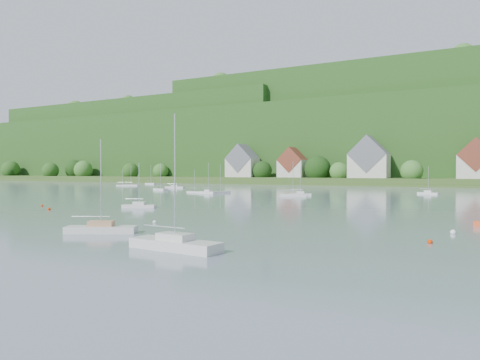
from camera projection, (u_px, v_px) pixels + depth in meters
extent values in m
cube|color=#2E491B|center=(363.00, 181.00, 202.05)|extent=(600.00, 60.00, 3.00)
cube|color=#194014|center=(391.00, 148.00, 267.98)|extent=(620.00, 160.00, 40.00)
cube|color=#194014|center=(173.00, 146.00, 324.76)|extent=(200.00, 120.00, 52.00)
cube|color=#194014|center=(408.00, 133.00, 258.73)|extent=(240.00, 130.00, 60.00)
sphere|color=#356625|center=(83.00, 170.00, 266.29)|extent=(11.19, 11.19, 11.19)
sphere|color=#356625|center=(161.00, 171.00, 244.95)|extent=(8.61, 8.61, 8.61)
sphere|color=#254F17|center=(131.00, 171.00, 240.68)|extent=(9.03, 9.03, 9.03)
sphere|color=#356625|center=(339.00, 172.00, 190.90)|extent=(8.19, 8.19, 8.19)
sphere|color=#356625|center=(247.00, 173.00, 213.95)|extent=(6.49, 6.49, 6.49)
sphere|color=#254F17|center=(11.00, 170.00, 297.83)|extent=(11.94, 11.94, 11.94)
sphere|color=#356625|center=(412.00, 171.00, 173.48)|extent=(8.73, 8.73, 8.73)
sphere|color=black|center=(262.00, 171.00, 209.97)|extent=(9.32, 9.32, 9.32)
sphere|color=black|center=(82.00, 171.00, 275.75)|extent=(9.50, 9.50, 9.50)
sphere|color=black|center=(75.00, 170.00, 276.38)|extent=(11.91, 11.91, 11.91)
sphere|color=#254F17|center=(51.00, 171.00, 269.19)|extent=(9.91, 9.91, 9.91)
sphere|color=black|center=(9.00, 173.00, 294.16)|extent=(6.16, 6.16, 6.16)
sphere|color=black|center=(318.00, 169.00, 197.83)|extent=(11.92, 11.92, 11.92)
sphere|color=#356625|center=(182.00, 99.00, 282.26)|extent=(10.52, 10.52, 10.52)
sphere|color=#356625|center=(76.00, 110.00, 337.44)|extent=(13.75, 13.75, 13.75)
sphere|color=#254F17|center=(256.00, 102.00, 296.28)|extent=(10.29, 10.29, 10.29)
sphere|color=black|center=(129.00, 111.00, 341.33)|extent=(10.31, 10.31, 10.31)
sphere|color=black|center=(121.00, 106.00, 312.45)|extent=(8.14, 8.14, 8.14)
sphere|color=#356625|center=(146.00, 112.00, 339.41)|extent=(7.15, 7.15, 7.15)
sphere|color=black|center=(79.00, 115.00, 366.26)|extent=(11.66, 11.66, 11.66)
sphere|color=black|center=(271.00, 99.00, 278.37)|extent=(7.18, 7.18, 7.18)
sphere|color=#356625|center=(128.00, 102.00, 294.09)|extent=(8.89, 8.89, 8.89)
sphere|color=#254F17|center=(53.00, 110.00, 332.80)|extent=(7.77, 7.77, 7.77)
sphere|color=black|center=(122.00, 111.00, 339.12)|extent=(9.97, 9.97, 9.97)
sphere|color=#254F17|center=(465.00, 66.00, 231.09)|extent=(12.83, 12.83, 12.83)
sphere|color=#356625|center=(310.00, 78.00, 256.87)|extent=(8.18, 8.18, 8.18)
sphere|color=#254F17|center=(395.00, 82.00, 270.80)|extent=(12.73, 12.73, 12.73)
sphere|color=#356625|center=(463.00, 56.00, 210.23)|extent=(11.95, 11.95, 11.95)
sphere|color=#356625|center=(316.00, 89.00, 288.64)|extent=(7.07, 7.07, 7.07)
sphere|color=black|center=(375.00, 72.00, 240.83)|extent=(8.21, 8.21, 8.21)
sphere|color=#356625|center=(350.00, 82.00, 270.89)|extent=(12.24, 12.24, 12.24)
sphere|color=#356625|center=(221.00, 84.00, 277.28)|extent=(13.65, 13.65, 13.65)
sphere|color=#254F17|center=(320.00, 112.00, 274.87)|extent=(12.01, 12.01, 12.01)
sphere|color=black|center=(384.00, 110.00, 266.81)|extent=(15.72, 15.72, 15.72)
sphere|color=#254F17|center=(409.00, 109.00, 256.22)|extent=(10.54, 10.54, 10.54)
sphere|color=#254F17|center=(159.00, 129.00, 378.79)|extent=(8.18, 8.18, 8.18)
sphere|color=black|center=(169.00, 127.00, 362.68)|extent=(8.74, 8.74, 8.74)
sphere|color=black|center=(137.00, 125.00, 351.44)|extent=(15.38, 15.38, 15.38)
cube|color=beige|center=(242.00, 168.00, 216.15)|extent=(14.00, 10.00, 9.00)
cube|color=slate|center=(242.00, 158.00, 216.06)|extent=(14.00, 10.40, 14.00)
cube|color=beige|center=(292.00, 169.00, 206.24)|extent=(12.00, 9.00, 8.00)
cube|color=brown|center=(292.00, 160.00, 206.17)|extent=(12.00, 9.36, 12.00)
cube|color=beige|center=(369.00, 166.00, 188.98)|extent=(16.00, 11.00, 10.00)
cube|color=slate|center=(369.00, 154.00, 188.88)|extent=(16.00, 11.44, 16.00)
cube|color=beige|center=(476.00, 167.00, 168.53)|extent=(13.00, 10.00, 9.00)
cube|color=brown|center=(476.00, 155.00, 168.44)|extent=(13.00, 10.40, 13.00)
cube|color=silver|center=(101.00, 230.00, 41.49)|extent=(6.56, 4.62, 0.65)
cube|color=tan|center=(101.00, 223.00, 41.48)|extent=(2.59, 2.18, 0.50)
cylinder|color=silver|center=(101.00, 183.00, 41.40)|extent=(0.10, 0.10, 8.08)
cylinder|color=silver|center=(91.00, 216.00, 41.46)|extent=(3.18, 1.73, 0.08)
cube|color=silver|center=(139.00, 206.00, 69.98)|extent=(5.43, 3.22, 0.52)
cube|color=silver|center=(139.00, 203.00, 69.97)|extent=(2.08, 1.61, 0.50)
cylinder|color=silver|center=(139.00, 184.00, 69.91)|extent=(0.10, 0.10, 6.56)
cylinder|color=silver|center=(134.00, 199.00, 70.05)|extent=(2.73, 1.09, 0.08)
cube|color=silver|center=(175.00, 245.00, 32.55)|extent=(7.51, 2.68, 0.74)
cube|color=silver|center=(175.00, 237.00, 32.53)|extent=(2.69, 1.66, 0.50)
cylinder|color=silver|center=(175.00, 177.00, 32.45)|extent=(0.10, 0.10, 9.20)
cylinder|color=silver|center=(164.00, 227.00, 33.12)|extent=(4.04, 0.42, 0.08)
sphere|color=red|center=(49.00, 210.00, 66.25)|extent=(0.48, 0.48, 0.48)
sphere|color=white|center=(155.00, 223.00, 49.48)|extent=(0.41, 0.41, 0.41)
sphere|color=red|center=(430.00, 243.00, 35.52)|extent=(0.42, 0.42, 0.42)
sphere|color=red|center=(42.00, 206.00, 73.15)|extent=(0.41, 0.41, 0.41)
sphere|color=white|center=(453.00, 234.00, 41.00)|extent=(0.51, 0.51, 0.51)
cube|color=silver|center=(293.00, 195.00, 101.61)|extent=(6.15, 3.56, 0.59)
cylinder|color=silver|center=(293.00, 178.00, 101.53)|extent=(0.10, 0.10, 7.42)
cylinder|color=silver|center=(289.00, 190.00, 101.71)|extent=(3.10, 1.18, 0.08)
cube|color=silver|center=(175.00, 187.00, 151.26)|extent=(6.70, 3.50, 0.65)
cube|color=silver|center=(175.00, 186.00, 151.24)|extent=(2.52, 1.83, 0.50)
cylinder|color=silver|center=(175.00, 175.00, 151.17)|extent=(0.10, 0.10, 8.06)
cylinder|color=silver|center=(172.00, 184.00, 151.43)|extent=(3.43, 1.05, 0.08)
cube|color=silver|center=(122.00, 185.00, 176.29)|extent=(4.91, 2.79, 0.47)
cylinder|color=silver|center=(122.00, 177.00, 176.23)|extent=(0.10, 0.10, 5.92)
cylinder|color=silver|center=(121.00, 182.00, 176.38)|extent=(2.49, 0.92, 0.08)
cube|color=silver|center=(194.00, 192.00, 118.47)|extent=(4.80, 2.10, 0.46)
cylinder|color=silver|center=(194.00, 180.00, 118.41)|extent=(0.10, 0.10, 5.81)
cylinder|color=silver|center=(193.00, 188.00, 118.87)|extent=(2.53, 0.53, 0.08)
cube|color=silver|center=(220.00, 192.00, 116.71)|extent=(3.80, 5.72, 0.56)
cylinder|color=silver|center=(220.00, 178.00, 116.64)|extent=(0.10, 0.10, 6.98)
cylinder|color=silver|center=(218.00, 188.00, 116.19)|extent=(1.38, 2.81, 0.08)
cube|color=silver|center=(300.00, 194.00, 106.24)|extent=(5.32, 2.90, 0.51)
cube|color=silver|center=(300.00, 192.00, 106.23)|extent=(2.01, 1.49, 0.50)
cylinder|color=silver|center=(301.00, 180.00, 106.18)|extent=(0.10, 0.10, 6.41)
cylinder|color=silver|center=(297.00, 190.00, 106.36)|extent=(2.71, 0.92, 0.08)
cube|color=silver|center=(131.00, 185.00, 174.92)|extent=(6.14, 3.45, 0.59)
cylinder|color=silver|center=(131.00, 175.00, 174.84)|extent=(0.10, 0.10, 7.40)
cylinder|color=silver|center=(129.00, 182.00, 175.04)|extent=(3.11, 1.11, 0.08)
cube|color=silver|center=(160.00, 189.00, 134.62)|extent=(6.32, 3.84, 0.61)
cylinder|color=silver|center=(160.00, 176.00, 134.54)|extent=(0.10, 0.10, 7.64)
cylinder|color=silver|center=(159.00, 185.00, 135.29)|extent=(3.16, 1.31, 0.08)
cube|color=silver|center=(208.00, 193.00, 114.43)|extent=(6.06, 3.54, 0.59)
cube|color=silver|center=(208.00, 191.00, 114.42)|extent=(2.32, 1.78, 0.50)
cylinder|color=silver|center=(208.00, 177.00, 114.35)|extent=(0.10, 0.10, 7.32)
cylinder|color=silver|center=(206.00, 188.00, 115.06)|extent=(3.05, 1.18, 0.08)
cube|color=silver|center=(428.00, 193.00, 111.01)|extent=(5.37, 3.12, 0.52)
cube|color=silver|center=(428.00, 191.00, 111.00)|extent=(2.05, 1.57, 0.50)
cylinder|color=silver|center=(428.00, 179.00, 110.94)|extent=(0.10, 0.10, 6.48)
cylinder|color=silver|center=(425.00, 189.00, 111.56)|extent=(2.71, 1.04, 0.08)
cube|color=silver|center=(151.00, 184.00, 197.33)|extent=(6.55, 3.09, 0.63)
cylinder|color=silver|center=(151.00, 174.00, 197.25)|extent=(0.10, 0.10, 7.90)
cylinder|color=silver|center=(149.00, 181.00, 197.92)|extent=(3.41, 0.83, 0.08)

